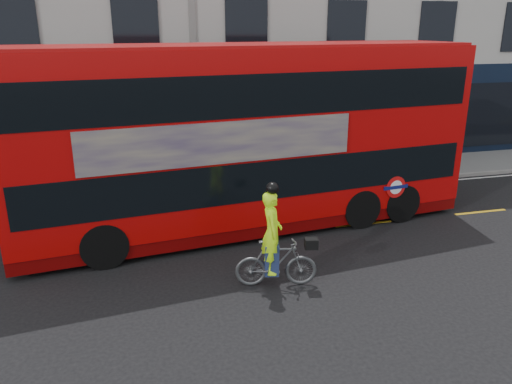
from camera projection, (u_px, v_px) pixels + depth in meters
name	position (u px, v px, depth m)	size (l,w,h in m)	color
ground	(243.00, 261.00, 12.41)	(120.00, 120.00, 0.00)	black
pavement	(204.00, 183.00, 18.36)	(60.00, 3.00, 0.12)	slate
kerb	(210.00, 196.00, 16.98)	(60.00, 0.12, 0.13)	gray
road_edge_line	(212.00, 200.00, 16.72)	(58.00, 0.10, 0.01)	silver
lane_dashes	(231.00, 237.00, 13.78)	(58.00, 0.12, 0.01)	gold
bus	(249.00, 137.00, 13.83)	(12.91, 4.30, 5.12)	#B00707
cyclist	(275.00, 252.00, 10.99)	(1.90, 0.87, 2.44)	#4E5154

